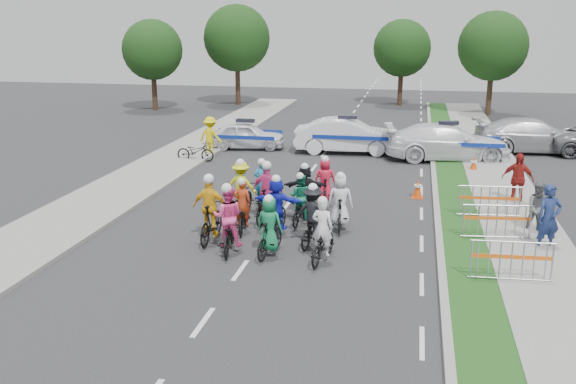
% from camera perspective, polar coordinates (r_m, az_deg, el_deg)
% --- Properties ---
extents(ground, '(90.00, 90.00, 0.00)m').
position_cam_1_polar(ground, '(16.73, -4.26, -6.96)').
color(ground, '#28282B').
rests_on(ground, ground).
extents(curb_right, '(0.20, 60.00, 0.12)m').
position_cam_1_polar(curb_right, '(20.88, 13.17, -2.61)').
color(curb_right, gray).
rests_on(curb_right, ground).
extents(grass_strip, '(1.20, 60.00, 0.11)m').
position_cam_1_polar(grass_strip, '(20.92, 15.08, -2.71)').
color(grass_strip, '#214A18').
rests_on(grass_strip, ground).
extents(sidewalk_right, '(2.40, 60.00, 0.13)m').
position_cam_1_polar(sidewalk_right, '(21.13, 19.96, -2.91)').
color(sidewalk_right, gray).
rests_on(sidewalk_right, ground).
extents(sidewalk_left, '(3.00, 60.00, 0.13)m').
position_cam_1_polar(sidewalk_left, '(23.46, -16.40, -0.85)').
color(sidewalk_left, gray).
rests_on(sidewalk_left, ground).
extents(rider_0, '(0.90, 1.87, 1.83)m').
position_cam_1_polar(rider_0, '(17.12, 3.08, -4.25)').
color(rider_0, black).
rests_on(rider_0, ground).
extents(rider_1, '(0.81, 1.73, 1.76)m').
position_cam_1_polar(rider_1, '(17.45, -1.65, -3.56)').
color(rider_1, black).
rests_on(rider_1, ground).
extents(rider_2, '(0.98, 2.03, 1.98)m').
position_cam_1_polar(rider_2, '(17.85, -5.32, -3.05)').
color(rider_2, black).
rests_on(rider_2, ground).
extents(rider_3, '(1.03, 1.95, 2.05)m').
position_cam_1_polar(rider_3, '(18.64, -6.88, -2.12)').
color(rider_3, black).
rests_on(rider_3, ground).
extents(rider_4, '(1.12, 1.90, 1.84)m').
position_cam_1_polar(rider_4, '(18.30, 2.23, -2.57)').
color(rider_4, black).
rests_on(rider_4, ground).
extents(rider_5, '(1.51, 1.80, 1.85)m').
position_cam_1_polar(rider_5, '(19.18, -1.01, -1.53)').
color(rider_5, black).
rests_on(rider_5, ground).
extents(rider_6, '(0.80, 1.73, 1.70)m').
position_cam_1_polar(rider_6, '(19.54, -4.05, -1.90)').
color(rider_6, black).
rests_on(rider_6, ground).
extents(rider_7, '(0.82, 1.80, 1.85)m').
position_cam_1_polar(rider_7, '(19.62, 4.66, -1.37)').
color(rider_7, black).
rests_on(rider_7, ground).
extents(rider_8, '(0.76, 1.70, 1.69)m').
position_cam_1_polar(rider_8, '(20.19, 1.10, -1.11)').
color(rider_8, black).
rests_on(rider_8, ground).
extents(rider_9, '(1.07, 1.98, 2.02)m').
position_cam_1_polar(rider_9, '(20.31, -1.83, -0.61)').
color(rider_9, black).
rests_on(rider_9, ground).
extents(rider_10, '(1.10, 1.91, 1.90)m').
position_cam_1_polar(rider_10, '(21.18, -4.16, -0.08)').
color(rider_10, black).
rests_on(rider_10, ground).
extents(rider_11, '(1.48, 1.76, 1.79)m').
position_cam_1_polar(rider_11, '(21.03, 1.51, -0.10)').
color(rider_11, black).
rests_on(rider_11, ground).
extents(rider_12, '(0.72, 1.75, 1.74)m').
position_cam_1_polar(rider_12, '(21.96, -2.29, 0.08)').
color(rider_12, black).
rests_on(rider_12, ground).
extents(rider_13, '(0.81, 1.74, 1.77)m').
position_cam_1_polar(rider_13, '(22.22, 3.31, 0.55)').
color(rider_13, black).
rests_on(rider_13, ground).
extents(police_car_0, '(4.10, 2.17, 1.33)m').
position_cam_1_polar(police_car_0, '(32.14, -3.78, 5.04)').
color(police_car_0, white).
rests_on(police_car_0, ground).
extents(police_car_1, '(5.14, 2.09, 1.66)m').
position_cam_1_polar(police_car_1, '(31.14, 5.28, 5.00)').
color(police_car_1, white).
rests_on(police_car_1, ground).
extents(police_car_2, '(5.93, 3.09, 1.64)m').
position_cam_1_polar(police_car_2, '(30.35, 13.98, 4.33)').
color(police_car_2, white).
rests_on(police_car_2, ground).
extents(civilian_sedan, '(5.86, 2.99, 1.63)m').
position_cam_1_polar(civilian_sedan, '(33.36, 20.95, 4.71)').
color(civilian_sedan, silver).
rests_on(civilian_sedan, ground).
extents(spectator_0, '(0.81, 0.67, 1.91)m').
position_cam_1_polar(spectator_0, '(19.16, 22.17, -2.16)').
color(spectator_0, navy).
rests_on(spectator_0, ground).
extents(spectator_1, '(0.80, 0.64, 1.62)m').
position_cam_1_polar(spectator_1, '(20.54, 21.40, -1.38)').
color(spectator_1, '#5C5D61').
rests_on(spectator_1, ground).
extents(spectator_2, '(1.16, 0.75, 1.84)m').
position_cam_1_polar(spectator_2, '(23.55, 19.73, 1.08)').
color(spectator_2, maroon).
rests_on(spectator_2, ground).
extents(marshal_hiviz, '(1.32, 0.97, 1.82)m').
position_cam_1_polar(marshal_hiviz, '(30.73, -6.90, 4.97)').
color(marshal_hiviz, yellow).
rests_on(marshal_hiviz, ground).
extents(barrier_0, '(2.03, 0.63, 1.12)m').
position_cam_1_polar(barrier_0, '(16.55, 19.23, -5.98)').
color(barrier_0, '#A5A8AD').
rests_on(barrier_0, ground).
extents(barrier_1, '(2.05, 0.74, 1.12)m').
position_cam_1_polar(barrier_1, '(19.53, 18.05, -2.66)').
color(barrier_1, '#A5A8AD').
rests_on(barrier_1, ground).
extents(barrier_2, '(2.04, 0.67, 1.12)m').
position_cam_1_polar(barrier_2, '(21.62, 17.43, -0.92)').
color(barrier_2, '#A5A8AD').
rests_on(barrier_2, ground).
extents(cone_0, '(0.40, 0.40, 0.70)m').
position_cam_1_polar(cone_0, '(23.65, 11.46, 0.29)').
color(cone_0, '#F24C0C').
rests_on(cone_0, ground).
extents(cone_1, '(0.40, 0.40, 0.70)m').
position_cam_1_polar(cone_1, '(28.23, 16.18, 2.39)').
color(cone_1, '#F24C0C').
rests_on(cone_1, ground).
extents(parked_bike, '(1.73, 0.62, 0.91)m').
position_cam_1_polar(parked_bike, '(29.51, -8.23, 3.59)').
color(parked_bike, black).
rests_on(parked_bike, ground).
extents(tree_0, '(4.20, 4.20, 6.30)m').
position_cam_1_polar(tree_0, '(46.67, -11.98, 12.25)').
color(tree_0, '#382619').
rests_on(tree_0, ground).
extents(tree_1, '(4.55, 4.55, 6.82)m').
position_cam_1_polar(tree_1, '(45.19, 17.77, 12.23)').
color(tree_1, '#382619').
rests_on(tree_1, ground).
extents(tree_3, '(4.90, 4.90, 7.35)m').
position_cam_1_polar(tree_3, '(48.76, -4.57, 13.46)').
color(tree_3, '#382619').
rests_on(tree_3, ground).
extents(tree_4, '(4.20, 4.20, 6.30)m').
position_cam_1_polar(tree_4, '(48.97, 10.10, 12.47)').
color(tree_4, '#382619').
rests_on(tree_4, ground).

